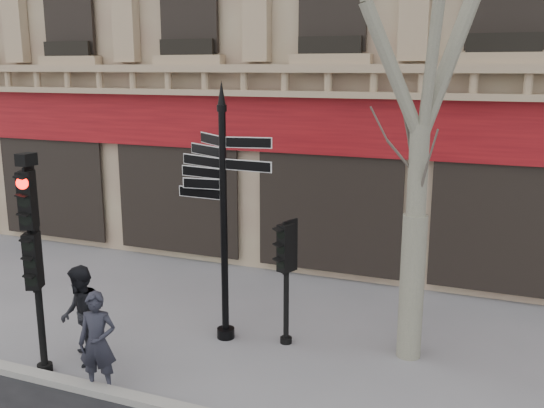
{
  "coord_description": "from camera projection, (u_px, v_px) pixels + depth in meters",
  "views": [
    {
      "loc": [
        3.85,
        -8.18,
        4.87
      ],
      "look_at": [
        0.32,
        0.6,
        2.73
      ],
      "focal_mm": 40.0,
      "sensor_mm": 36.0,
      "label": 1
    }
  ],
  "objects": [
    {
      "name": "ground",
      "position": [
        240.0,
        373.0,
        9.87
      ],
      "size": [
        80.0,
        80.0,
        0.0
      ],
      "primitive_type": "plane",
      "color": "slate",
      "rests_on": "ground"
    },
    {
      "name": "fingerpost",
      "position": [
        223.0,
        170.0,
        10.49
      ],
      "size": [
        2.35,
        2.35,
        4.67
      ],
      "rotation": [
        0.0,
        0.0,
        -0.23
      ],
      "color": "black",
      "rests_on": "ground"
    },
    {
      "name": "traffic_signal_main",
      "position": [
        33.0,
        238.0,
        9.43
      ],
      "size": [
        0.48,
        0.41,
        3.61
      ],
      "rotation": [
        0.0,
        0.0,
        0.39
      ],
      "color": "black",
      "rests_on": "ground"
    },
    {
      "name": "traffic_signal_secondary",
      "position": [
        286.0,
        261.0,
        10.62
      ],
      "size": [
        0.44,
        0.38,
        2.23
      ],
      "rotation": [
        0.0,
        0.0,
        -0.33
      ],
      "color": "black",
      "rests_on": "ground"
    },
    {
      "name": "pedestrian_a",
      "position": [
        98.0,
        343.0,
        9.17
      ],
      "size": [
        0.67,
        0.53,
        1.6
      ],
      "primitive_type": "imported",
      "rotation": [
        0.0,
        0.0,
        0.29
      ],
      "color": "#21222D",
      "rests_on": "ground"
    },
    {
      "name": "pedestrian_b",
      "position": [
        81.0,
        315.0,
        10.06
      ],
      "size": [
        1.02,
        1.04,
        1.69
      ],
      "primitive_type": "imported",
      "rotation": [
        0.0,
        0.0,
        -0.83
      ],
      "color": "black",
      "rests_on": "ground"
    }
  ]
}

